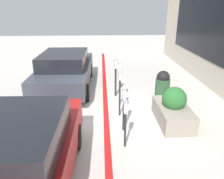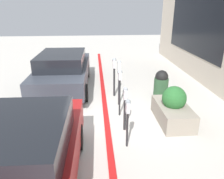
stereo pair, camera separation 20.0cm
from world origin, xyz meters
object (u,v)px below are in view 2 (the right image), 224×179
(trash_bin, at_px, (161,85))
(parking_meter_second, at_px, (125,104))
(parking_meter_nearest, at_px, (128,112))
(parking_meter_fourth, at_px, (119,74))
(parked_car_middle, at_px, (63,70))
(parking_meter_middle, at_px, (120,82))
(parked_car_front, at_px, (23,157))
(parking_meter_farthest, at_px, (114,71))
(planter_box, at_px, (173,109))

(trash_bin, bearing_deg, parking_meter_second, 141.48)
(parking_meter_nearest, bearing_deg, trash_bin, -30.63)
(parking_meter_nearest, height_order, parking_meter_fourth, parking_meter_fourth)
(parking_meter_nearest, bearing_deg, parking_meter_second, -3.61)
(parked_car_middle, bearing_deg, parking_meter_second, -147.64)
(parking_meter_second, height_order, parking_meter_middle, parking_meter_middle)
(parked_car_middle, bearing_deg, parked_car_front, -179.06)
(parked_car_front, bearing_deg, parking_meter_fourth, -28.85)
(parking_meter_nearest, bearing_deg, parked_car_front, 121.38)
(parked_car_front, bearing_deg, parking_meter_second, -45.00)
(trash_bin, bearing_deg, parked_car_middle, 68.90)
(parking_meter_middle, height_order, parked_car_front, parked_car_front)
(parking_meter_farthest, height_order, parked_car_middle, parked_car_middle)
(planter_box, distance_m, parked_car_front, 4.43)
(planter_box, height_order, trash_bin, planter_box)
(parking_meter_middle, distance_m, parking_meter_fourth, 0.82)
(parking_meter_fourth, distance_m, planter_box, 2.13)
(parking_meter_farthest, height_order, trash_bin, parking_meter_farthest)
(parked_car_middle, relative_size, trash_bin, 4.20)
(parking_meter_second, height_order, parked_car_front, parked_car_front)
(parking_meter_fourth, bearing_deg, parking_meter_middle, 175.17)
(parked_car_front, height_order, trash_bin, parked_car_front)
(parking_meter_fourth, distance_m, parked_car_front, 4.37)
(planter_box, bearing_deg, parking_meter_middle, 71.80)
(parking_meter_nearest, height_order, parking_meter_second, parking_meter_second)
(parking_meter_nearest, relative_size, parking_meter_middle, 0.84)
(parking_meter_second, height_order, planter_box, parking_meter_second)
(parked_car_middle, distance_m, trash_bin, 4.05)
(parking_meter_nearest, bearing_deg, parking_meter_middle, -0.00)
(trash_bin, bearing_deg, parking_meter_farthest, 74.82)
(parking_meter_second, xyz_separation_m, parking_meter_fourth, (1.70, -0.02, 0.32))
(parking_meter_middle, bearing_deg, parked_car_front, 144.65)
(parking_meter_second, bearing_deg, parking_meter_middle, 3.23)
(parking_meter_nearest, distance_m, parked_car_middle, 4.79)
(parking_meter_farthest, bearing_deg, parking_meter_nearest, -179.57)
(parking_meter_fourth, bearing_deg, planter_box, -131.58)
(planter_box, xyz_separation_m, parked_car_middle, (3.15, 3.65, 0.38))
(parked_car_front, relative_size, trash_bin, 3.59)
(parking_meter_fourth, height_order, parked_car_front, parking_meter_fourth)
(parking_meter_fourth, relative_size, parking_meter_farthest, 1.07)
(parking_meter_second, xyz_separation_m, parked_car_front, (-2.07, 2.15, 0.00))
(parking_meter_second, bearing_deg, trash_bin, -38.52)
(parking_meter_fourth, xyz_separation_m, trash_bin, (0.36, -1.62, -0.57))
(parking_meter_farthest, bearing_deg, planter_box, -143.46)
(parked_car_middle, bearing_deg, trash_bin, -109.96)
(parking_meter_nearest, relative_size, parked_car_middle, 0.27)
(parking_meter_second, distance_m, parking_meter_farthest, 2.53)
(planter_box, distance_m, trash_bin, 1.70)
(parking_meter_fourth, relative_size, parked_car_front, 0.40)
(parking_meter_farthest, relative_size, parked_car_front, 0.37)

